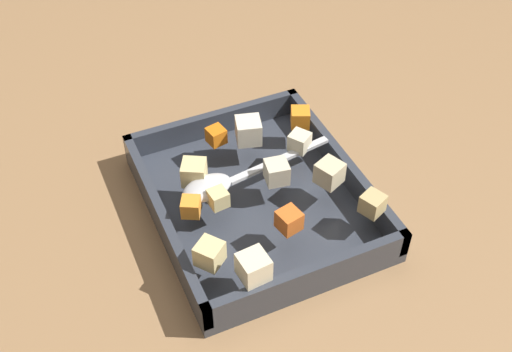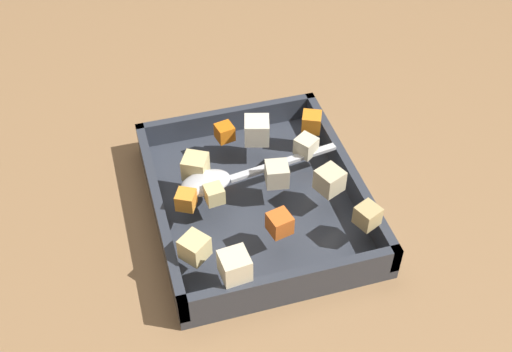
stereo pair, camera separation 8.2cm
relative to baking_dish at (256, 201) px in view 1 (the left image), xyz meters
The scene contains 16 objects.
ground_plane 0.03m from the baking_dish, 45.88° to the right, with size 4.00×4.00×0.00m, color #936D47.
baking_dish is the anchor object (origin of this frame).
carrot_chunk_near_spoon 0.11m from the baking_dish, 80.16° to the right, with size 0.02×0.02×0.02m, color orange.
carrot_chunk_corner_ne 0.14m from the baking_dish, 127.33° to the left, with size 0.03×0.03×0.03m, color orange.
carrot_chunk_near_left 0.11m from the baking_dish, 167.55° to the right, with size 0.02×0.02×0.02m, color orange.
carrot_chunk_corner_se 0.10m from the baking_dish, ahead, with size 0.03×0.03×0.03m, color orange.
potato_chunk_corner_nw 0.16m from the baking_dish, 25.12° to the right, with size 0.03×0.03×0.03m, color beige.
potato_chunk_far_right 0.10m from the baking_dish, 113.20° to the left, with size 0.03×0.03×0.03m, color beige.
potato_chunk_heap_side 0.15m from the baking_dish, 46.17° to the right, with size 0.03×0.03×0.03m, color #E0CC89.
potato_chunk_back_center 0.08m from the baking_dish, 72.60° to the right, with size 0.02×0.02×0.02m, color #E0CC89.
potato_chunk_near_right 0.11m from the baking_dish, 66.08° to the left, with size 0.03×0.03×0.03m, color beige.
potato_chunk_under_handle 0.10m from the baking_dish, 114.96° to the right, with size 0.03×0.03×0.03m, color #E0CC89.
potato_chunk_mid_right 0.16m from the baking_dish, 46.12° to the left, with size 0.03×0.03×0.03m, color tan.
parsnip_chunk_front_center 0.10m from the baking_dish, 163.18° to the left, with size 0.03×0.03×0.03m, color silver.
parsnip_chunk_mid_left 0.06m from the baking_dish, 72.11° to the left, with size 0.03×0.03×0.03m, color beige.
serving_spoon 0.07m from the baking_dish, 98.67° to the right, with size 0.06×0.22×0.02m.
Camera 1 is at (0.52, -0.22, 0.64)m, focal length 44.81 mm.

